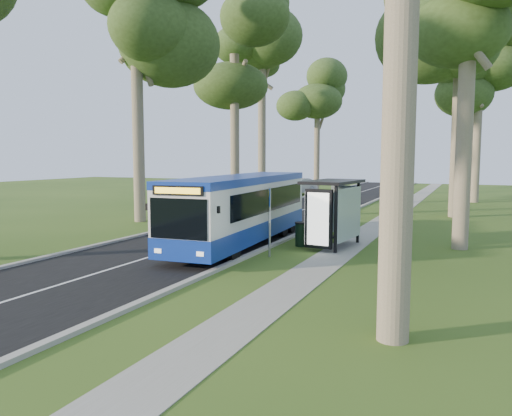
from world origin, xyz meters
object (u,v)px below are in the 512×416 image
(car_silver, at_px, (296,187))
(car_white, at_px, (266,194))
(litter_bin, at_px, (302,234))
(bus, at_px, (242,209))
(bus_shelter, at_px, (333,201))
(bus_stop_sign, at_px, (270,214))

(car_silver, bearing_deg, car_white, -72.14)
(car_silver, bearing_deg, litter_bin, -55.10)
(bus, distance_m, bus_shelter, 4.06)
(litter_bin, bearing_deg, car_white, 116.95)
(litter_bin, distance_m, car_white, 20.81)
(bus, relative_size, car_silver, 2.24)
(bus_shelter, height_order, car_white, bus_shelter)
(bus_stop_sign, relative_size, car_white, 0.59)
(bus_shelter, relative_size, car_white, 0.77)
(bus_shelter, xyz_separation_m, litter_bin, (-1.39, -0.01, -1.51))
(bus, distance_m, car_white, 20.35)
(bus_shelter, height_order, car_silver, bus_shelter)
(bus, bearing_deg, car_silver, 101.02)
(litter_bin, height_order, car_white, car_white)
(bus, xyz_separation_m, car_silver, (-7.23, 28.31, -0.73))
(bus_stop_sign, relative_size, car_silver, 0.52)
(bus_shelter, bearing_deg, litter_bin, -173.71)
(bus, height_order, car_white, bus)
(bus, height_order, car_silver, bus)
(bus, height_order, litter_bin, bus)
(bus_stop_sign, height_order, car_white, bus_stop_sign)
(bus_stop_sign, distance_m, car_silver, 31.92)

